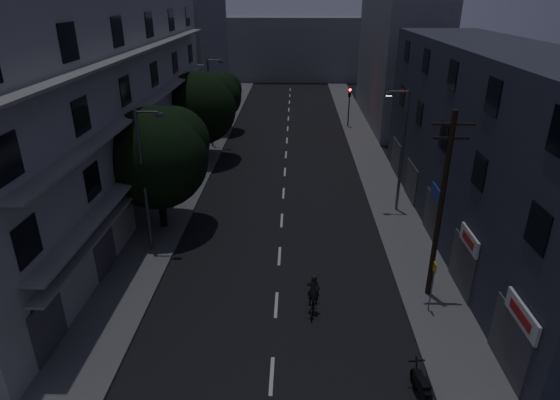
# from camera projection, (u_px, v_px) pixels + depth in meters

# --- Properties ---
(ground) EXTENTS (160.00, 160.00, 0.00)m
(ground) POSITION_uv_depth(u_px,v_px,m) (285.00, 170.00, 39.06)
(ground) COLOR black
(ground) RESTS_ON ground
(sidewalk_left) EXTENTS (3.00, 90.00, 0.15)m
(sidewalk_left) POSITION_uv_depth(u_px,v_px,m) (196.00, 168.00, 39.25)
(sidewalk_left) COLOR #565659
(sidewalk_left) RESTS_ON ground
(sidewalk_right) EXTENTS (3.00, 90.00, 0.15)m
(sidewalk_right) POSITION_uv_depth(u_px,v_px,m) (375.00, 170.00, 38.81)
(sidewalk_right) COLOR #565659
(sidewalk_right) RESTS_ON ground
(lane_markings) EXTENTS (0.15, 60.50, 0.01)m
(lane_markings) POSITION_uv_depth(u_px,v_px,m) (286.00, 147.00, 44.77)
(lane_markings) COLOR beige
(lane_markings) RESTS_ON ground
(building_left) EXTENTS (7.00, 36.00, 14.00)m
(building_left) POSITION_uv_depth(u_px,v_px,m) (98.00, 104.00, 30.18)
(building_left) COLOR #A2A29D
(building_left) RESTS_ON ground
(building_right) EXTENTS (6.19, 28.00, 11.00)m
(building_right) POSITION_uv_depth(u_px,v_px,m) (493.00, 148.00, 26.42)
(building_right) COLOR #2C303C
(building_right) RESTS_ON ground
(building_far_left) EXTENTS (6.00, 20.00, 16.00)m
(building_far_left) POSITION_uv_depth(u_px,v_px,m) (192.00, 42.00, 57.18)
(building_far_left) COLOR slate
(building_far_left) RESTS_ON ground
(building_far_right) EXTENTS (6.00, 20.00, 13.00)m
(building_far_right) POSITION_uv_depth(u_px,v_px,m) (397.00, 62.00, 51.60)
(building_far_right) COLOR slate
(building_far_right) RESTS_ON ground
(building_far_end) EXTENTS (24.00, 8.00, 10.00)m
(building_far_end) POSITION_uv_depth(u_px,v_px,m) (291.00, 49.00, 78.14)
(building_far_end) COLOR slate
(building_far_end) RESTS_ON ground
(tree_near) EXTENTS (6.10, 6.10, 7.52)m
(tree_near) POSITION_uv_depth(u_px,v_px,m) (158.00, 154.00, 27.53)
(tree_near) COLOR black
(tree_near) RESTS_ON sidewalk_left
(tree_mid) EXTENTS (6.13, 6.13, 7.55)m
(tree_mid) POSITION_uv_depth(u_px,v_px,m) (200.00, 105.00, 39.42)
(tree_mid) COLOR black
(tree_mid) RESTS_ON sidewalk_left
(tree_far) EXTENTS (4.95, 4.95, 6.12)m
(tree_far) POSITION_uv_depth(u_px,v_px,m) (218.00, 94.00, 48.05)
(tree_far) COLOR black
(tree_far) RESTS_ON sidewalk_left
(traffic_signal_far_right) EXTENTS (0.28, 0.37, 4.10)m
(traffic_signal_far_right) POSITION_uv_depth(u_px,v_px,m) (349.00, 99.00, 50.04)
(traffic_signal_far_right) COLOR black
(traffic_signal_far_right) RESTS_ON sidewalk_right
(traffic_signal_far_left) EXTENTS (0.28, 0.37, 4.10)m
(traffic_signal_far_left) POSITION_uv_depth(u_px,v_px,m) (226.00, 98.00, 50.55)
(traffic_signal_far_left) COLOR black
(traffic_signal_far_left) RESTS_ON sidewalk_left
(street_lamp_left_near) EXTENTS (1.51, 0.25, 8.00)m
(street_lamp_left_near) POSITION_uv_depth(u_px,v_px,m) (145.00, 176.00, 24.95)
(street_lamp_left_near) COLOR #525559
(street_lamp_left_near) RESTS_ON sidewalk_left
(street_lamp_right) EXTENTS (1.51, 0.25, 8.00)m
(street_lamp_right) POSITION_uv_depth(u_px,v_px,m) (401.00, 146.00, 29.80)
(street_lamp_right) COLOR #575B5F
(street_lamp_right) RESTS_ON sidewalk_right
(street_lamp_left_far) EXTENTS (1.51, 0.25, 8.00)m
(street_lamp_left_far) POSITION_uv_depth(u_px,v_px,m) (211.00, 99.00, 43.05)
(street_lamp_left_far) COLOR #575A5E
(street_lamp_left_far) RESTS_ON sidewalk_left
(utility_pole) EXTENTS (1.80, 0.24, 9.00)m
(utility_pole) POSITION_uv_depth(u_px,v_px,m) (441.00, 205.00, 20.87)
(utility_pole) COLOR black
(utility_pole) RESTS_ON sidewalk_right
(bus_stop_sign) EXTENTS (0.06, 0.35, 2.52)m
(bus_stop_sign) POSITION_uv_depth(u_px,v_px,m) (433.00, 278.00, 20.83)
(bus_stop_sign) COLOR #595B60
(bus_stop_sign) RESTS_ON sidewalk_right
(motorcycle) EXTENTS (0.61, 2.12, 1.36)m
(motorcycle) POSITION_uv_depth(u_px,v_px,m) (422.00, 389.00, 16.76)
(motorcycle) COLOR black
(motorcycle) RESTS_ON ground
(cyclist) EXTENTS (0.72, 1.65, 2.03)m
(cyclist) POSITION_uv_depth(u_px,v_px,m) (313.00, 300.00, 21.39)
(cyclist) COLOR black
(cyclist) RESTS_ON ground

